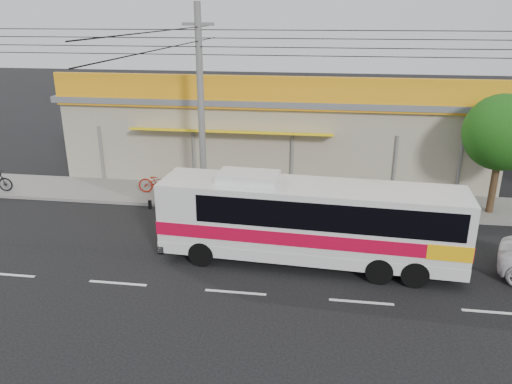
# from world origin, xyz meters

# --- Properties ---
(ground) EXTENTS (120.00, 120.00, 0.00)m
(ground) POSITION_xyz_m (0.00, 0.00, 0.00)
(ground) COLOR black
(ground) RESTS_ON ground
(sidewalk) EXTENTS (30.00, 3.20, 0.15)m
(sidewalk) POSITION_xyz_m (0.00, 6.00, 0.07)
(sidewalk) COLOR slate
(sidewalk) RESTS_ON ground
(lane_markings) EXTENTS (50.00, 0.12, 0.01)m
(lane_markings) POSITION_xyz_m (0.00, -2.50, 0.00)
(lane_markings) COLOR silver
(lane_markings) RESTS_ON ground
(storefront_building) EXTENTS (22.60, 9.20, 5.70)m
(storefront_building) POSITION_xyz_m (-0.01, 11.54, 2.30)
(storefront_building) COLOR #9F9480
(storefront_building) RESTS_ON ground
(coach_bus) EXTENTS (10.70, 2.87, 3.26)m
(coach_bus) POSITION_xyz_m (2.38, -0.09, 1.74)
(coach_bus) COLOR silver
(coach_bus) RESTS_ON ground
(motorbike_red) EXTENTS (2.17, 0.88, 1.11)m
(motorbike_red) POSITION_xyz_m (-5.32, 5.88, 0.71)
(motorbike_red) COLOR maroon
(motorbike_red) RESTS_ON sidewalk
(utility_pole) EXTENTS (34.00, 14.00, 8.96)m
(utility_pole) POSITION_xyz_m (-2.85, 4.91, 7.39)
(utility_pole) COLOR slate
(utility_pole) RESTS_ON ground
(tree_near) EXTENTS (3.25, 3.25, 5.38)m
(tree_near) POSITION_xyz_m (10.10, 5.52, 3.64)
(tree_near) COLOR #342014
(tree_near) RESTS_ON ground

